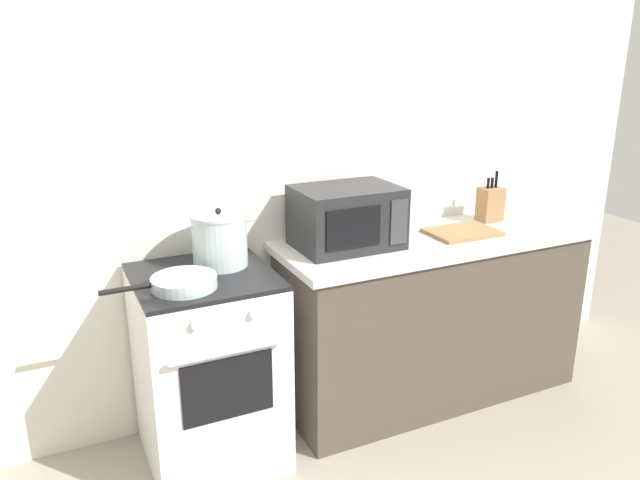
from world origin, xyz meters
TOP-DOWN VIEW (x-y plane):
  - back_wall at (0.30, 0.97)m, footprint 4.40×0.10m
  - lower_cabinet_right at (0.90, 0.62)m, footprint 1.64×0.56m
  - countertop_right at (0.90, 0.62)m, footprint 1.70×0.60m
  - stove at (-0.35, 0.60)m, footprint 0.60×0.64m
  - stock_pot at (-0.24, 0.68)m, footprint 0.34×0.25m
  - frying_pan at (-0.47, 0.48)m, footprint 0.47×0.27m
  - microwave at (0.40, 0.68)m, footprint 0.50×0.37m
  - cutting_board at (1.05, 0.60)m, footprint 0.36×0.26m
  - knife_block at (1.35, 0.74)m, footprint 0.13×0.10m

SIDE VIEW (x-z plane):
  - lower_cabinet_right at x=0.90m, z-range 0.00..0.88m
  - stove at x=-0.35m, z-range 0.00..0.92m
  - countertop_right at x=0.90m, z-range 0.88..0.92m
  - cutting_board at x=1.05m, z-range 0.92..0.94m
  - frying_pan at x=-0.47m, z-range 0.92..0.97m
  - knife_block at x=1.35m, z-range 0.88..1.16m
  - stock_pot at x=-0.24m, z-range 0.91..1.18m
  - microwave at x=0.40m, z-range 0.92..1.22m
  - back_wall at x=0.30m, z-range 0.00..2.50m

